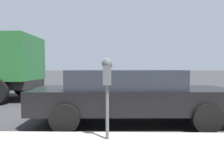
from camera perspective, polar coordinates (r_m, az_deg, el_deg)
ground_plane at (r=6.63m, az=-5.98°, el=-7.87°), size 220.00×220.00×0.00m
parking_meter at (r=3.82m, az=-1.27°, el=1.65°), size 0.21×0.19×1.44m
car_black at (r=5.53m, az=4.67°, el=-2.68°), size 2.14×4.90×1.34m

